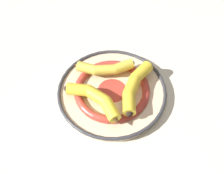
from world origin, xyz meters
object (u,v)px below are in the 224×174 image
Objects in this scene: decorative_bowl at (112,91)px; banana_a at (96,99)px; banana_b at (104,68)px; banana_c at (135,86)px.

banana_a is (-0.03, 0.07, 0.04)m from decorative_bowl.
banana_b is 0.12m from banana_c.
decorative_bowl is at bearing -71.84° from banana_b.
banana_c reaches higher than banana_a.
banana_c is (-0.11, -0.05, 0.00)m from banana_b.
banana_b is (0.07, -0.01, 0.04)m from decorative_bowl.
decorative_bowl is 0.08m from banana_a.
banana_c is at bearing -121.90° from decorative_bowl.
banana_a is 1.02× the size of banana_b.
banana_a is at bearing -46.64° from banana_c.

